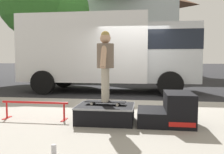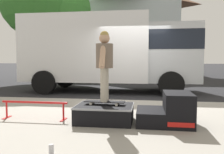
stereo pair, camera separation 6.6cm
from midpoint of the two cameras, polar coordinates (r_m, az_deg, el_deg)
name	(u,v)px [view 1 (the left image)]	position (r m, az deg, el deg)	size (l,w,h in m)	color
ground_plane	(132,101)	(7.48, 4.53, -5.86)	(140.00, 140.00, 0.00)	black
sidewalk_slab	(124,126)	(4.54, 2.49, -11.74)	(50.00, 5.00, 0.12)	gray
skate_box	(106,113)	(4.53, -1.98, -8.69)	(1.08, 0.81, 0.33)	black
kicker_ramp	(170,111)	(4.48, 13.53, -8.05)	(1.00, 0.82, 0.59)	black
grind_rail	(35,106)	(4.97, -18.63, -6.70)	(1.37, 0.28, 0.36)	red
skateboard	(105,102)	(4.53, -2.03, -6.03)	(0.79, 0.24, 0.07)	black
skater_kid	(105,60)	(4.46, -2.06, 4.12)	(0.33, 0.69, 1.34)	#B7AD99
soda_can	(54,149)	(3.18, -14.58, -16.70)	(0.07, 0.07, 0.13)	silver
box_truck	(110,50)	(9.66, -0.81, 6.57)	(6.91, 2.63, 3.05)	white
street_tree_main	(45,1)	(14.93, -16.23, 17.26)	(5.34, 4.86, 7.29)	brown
house_behind	(121,27)	(21.40, 2.15, 12.13)	(9.54, 8.23, 8.40)	silver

